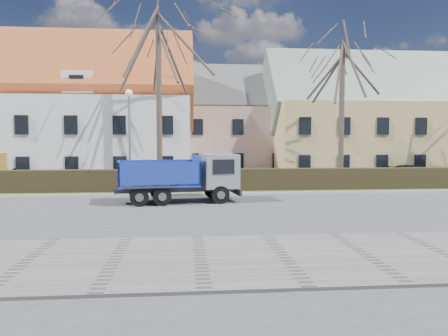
{
  "coord_description": "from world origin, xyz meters",
  "views": [
    {
      "loc": [
        -0.39,
        -19.78,
        3.24
      ],
      "look_at": [
        1.71,
        3.51,
        1.6
      ],
      "focal_mm": 35.0,
      "sensor_mm": 36.0,
      "label": 1
    }
  ],
  "objects": [
    {
      "name": "cart_frame",
      "position": [
        -2.25,
        4.49,
        0.28
      ],
      "size": [
        0.69,
        0.51,
        0.56
      ],
      "primitive_type": null,
      "rotation": [
        0.0,
        0.0,
        0.29
      ],
      "color": "silver",
      "rests_on": "ground"
    },
    {
      "name": "building_white",
      "position": [
        -13.0,
        16.0,
        4.75
      ],
      "size": [
        26.8,
        10.8,
        9.5
      ],
      "primitive_type": null,
      "color": "white",
      "rests_on": "ground"
    },
    {
      "name": "dump_truck",
      "position": [
        -0.9,
        1.98,
        1.24
      ],
      "size": [
        6.48,
        3.16,
        2.49
      ],
      "primitive_type": null,
      "rotation": [
        0.0,
        0.0,
        0.14
      ],
      "color": "#152B96",
      "rests_on": "ground"
    },
    {
      "name": "curb_far",
      "position": [
        0.0,
        4.6,
        0.06
      ],
      "size": [
        80.0,
        0.3,
        0.12
      ],
      "primitive_type": "cube",
      "color": "#A6A29B",
      "rests_on": "ground"
    },
    {
      "name": "streetlight",
      "position": [
        -3.7,
        7.0,
        3.1
      ],
      "size": [
        0.48,
        0.48,
        6.2
      ],
      "primitive_type": null,
      "color": "gray",
      "rests_on": "ground"
    },
    {
      "name": "building_yellow",
      "position": [
        16.0,
        17.0,
        4.25
      ],
      "size": [
        18.8,
        10.8,
        8.5
      ],
      "primitive_type": null,
      "color": "tan",
      "rests_on": "ground"
    },
    {
      "name": "sidewalk_near",
      "position": [
        0.0,
        -8.5,
        0.04
      ],
      "size": [
        80.0,
        5.0,
        0.08
      ],
      "primitive_type": "cube",
      "color": "gray",
      "rests_on": "ground"
    },
    {
      "name": "parked_car_a",
      "position": [
        -11.82,
        11.46,
        0.65
      ],
      "size": [
        4.12,
        2.61,
        1.31
      ],
      "primitive_type": "imported",
      "rotation": [
        0.0,
        0.0,
        1.27
      ],
      "color": "black",
      "rests_on": "ground"
    },
    {
      "name": "grass_strip",
      "position": [
        0.0,
        6.2,
        0.05
      ],
      "size": [
        80.0,
        3.0,
        0.1
      ],
      "primitive_type": "cube",
      "color": "#3E4C2A",
      "rests_on": "ground"
    },
    {
      "name": "building_pink",
      "position": [
        4.0,
        20.0,
        4.0
      ],
      "size": [
        10.8,
        8.8,
        8.0
      ],
      "primitive_type": null,
      "color": "tan",
      "rests_on": "ground"
    },
    {
      "name": "hedge",
      "position": [
        0.0,
        6.0,
        0.65
      ],
      "size": [
        60.0,
        0.9,
        1.3
      ],
      "primitive_type": "cube",
      "color": "black",
      "rests_on": "ground"
    },
    {
      "name": "tree_2",
      "position": [
        10.0,
        8.5,
        5.5
      ],
      "size": [
        8.0,
        8.0,
        11.0
      ],
      "primitive_type": null,
      "color": "#44372F",
      "rests_on": "ground"
    },
    {
      "name": "parked_car_b",
      "position": [
        16.33,
        10.91,
        0.61
      ],
      "size": [
        4.51,
        2.63,
        1.23
      ],
      "primitive_type": "imported",
      "rotation": [
        0.0,
        0.0,
        1.8
      ],
      "color": "black",
      "rests_on": "ground"
    },
    {
      "name": "tree_1",
      "position": [
        -2.0,
        8.5,
        6.33
      ],
      "size": [
        9.2,
        9.2,
        12.65
      ],
      "primitive_type": null,
      "color": "#44372F",
      "rests_on": "ground"
    },
    {
      "name": "ground",
      "position": [
        0.0,
        0.0,
        0.0
      ],
      "size": [
        120.0,
        120.0,
        0.0
      ],
      "primitive_type": "plane",
      "color": "#49494C"
    }
  ]
}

